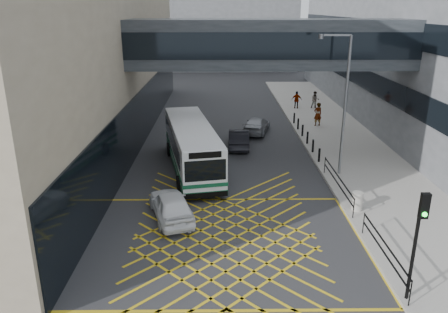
{
  "coord_description": "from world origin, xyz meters",
  "views": [
    {
      "loc": [
        -0.21,
        -16.74,
        9.73
      ],
      "look_at": [
        0.0,
        4.0,
        2.6
      ],
      "focal_mm": 35.0,
      "sensor_mm": 36.0,
      "label": 1
    }
  ],
  "objects_px": {
    "car_white": "(171,205)",
    "car_dark": "(239,138)",
    "bus": "(192,145)",
    "pedestrian_c": "(297,100)",
    "street_lamp": "(342,98)",
    "pedestrian_a": "(318,114)",
    "pedestrian_b": "(315,100)",
    "traffic_light": "(419,232)",
    "car_silver": "(257,125)",
    "litter_bin": "(357,201)"
  },
  "relations": [
    {
      "from": "car_white",
      "to": "car_dark",
      "type": "distance_m",
      "value": 11.89
    },
    {
      "from": "bus",
      "to": "pedestrian_c",
      "type": "height_order",
      "value": "bus"
    },
    {
      "from": "street_lamp",
      "to": "pedestrian_a",
      "type": "relative_size",
      "value": 4.17
    },
    {
      "from": "pedestrian_a",
      "to": "pedestrian_b",
      "type": "relative_size",
      "value": 1.17
    },
    {
      "from": "traffic_light",
      "to": "pedestrian_a",
      "type": "height_order",
      "value": "traffic_light"
    },
    {
      "from": "car_silver",
      "to": "pedestrian_b",
      "type": "distance_m",
      "value": 10.52
    },
    {
      "from": "car_white",
      "to": "car_silver",
      "type": "xyz_separation_m",
      "value": [
        5.35,
        15.17,
        -0.05
      ]
    },
    {
      "from": "pedestrian_b",
      "to": "pedestrian_c",
      "type": "height_order",
      "value": "pedestrian_c"
    },
    {
      "from": "street_lamp",
      "to": "pedestrian_c",
      "type": "relative_size",
      "value": 4.79
    },
    {
      "from": "car_dark",
      "to": "pedestrian_a",
      "type": "distance_m",
      "value": 8.84
    },
    {
      "from": "pedestrian_a",
      "to": "pedestrian_b",
      "type": "distance_m",
      "value": 6.78
    },
    {
      "from": "bus",
      "to": "litter_bin",
      "type": "xyz_separation_m",
      "value": [
        8.56,
        -6.32,
        -0.93
      ]
    },
    {
      "from": "bus",
      "to": "pedestrian_a",
      "type": "bearing_deg",
      "value": 33.44
    },
    {
      "from": "pedestrian_b",
      "to": "car_dark",
      "type": "bearing_deg",
      "value": -120.04
    },
    {
      "from": "bus",
      "to": "street_lamp",
      "type": "xyz_separation_m",
      "value": [
        8.81,
        -1.28,
        3.25
      ]
    },
    {
      "from": "bus",
      "to": "car_white",
      "type": "height_order",
      "value": "bus"
    },
    {
      "from": "bus",
      "to": "car_dark",
      "type": "height_order",
      "value": "bus"
    },
    {
      "from": "traffic_light",
      "to": "pedestrian_a",
      "type": "bearing_deg",
      "value": 86.69
    },
    {
      "from": "traffic_light",
      "to": "car_silver",
      "type": "bearing_deg",
      "value": 100.22
    },
    {
      "from": "car_silver",
      "to": "pedestrian_c",
      "type": "distance_m",
      "value": 9.46
    },
    {
      "from": "traffic_light",
      "to": "bus",
      "type": "bearing_deg",
      "value": 122.7
    },
    {
      "from": "car_silver",
      "to": "litter_bin",
      "type": "xyz_separation_m",
      "value": [
        3.8,
        -14.65,
        -0.04
      ]
    },
    {
      "from": "pedestrian_c",
      "to": "traffic_light",
      "type": "bearing_deg",
      "value": 94.92
    },
    {
      "from": "street_lamp",
      "to": "pedestrian_a",
      "type": "distance_m",
      "value": 11.87
    },
    {
      "from": "bus",
      "to": "litter_bin",
      "type": "height_order",
      "value": "bus"
    },
    {
      "from": "car_silver",
      "to": "litter_bin",
      "type": "bearing_deg",
      "value": 119.16
    },
    {
      "from": "bus",
      "to": "traffic_light",
      "type": "distance_m",
      "value": 15.76
    },
    {
      "from": "car_dark",
      "to": "pedestrian_c",
      "type": "distance_m",
      "value": 13.64
    },
    {
      "from": "pedestrian_c",
      "to": "pedestrian_b",
      "type": "bearing_deg",
      "value": -171.35
    },
    {
      "from": "bus",
      "to": "street_lamp",
      "type": "distance_m",
      "value": 9.47
    },
    {
      "from": "traffic_light",
      "to": "pedestrian_b",
      "type": "xyz_separation_m",
      "value": [
        3.0,
        30.01,
        -1.8
      ]
    },
    {
      "from": "car_dark",
      "to": "pedestrian_b",
      "type": "distance_m",
      "value": 14.62
    },
    {
      "from": "car_dark",
      "to": "car_silver",
      "type": "xyz_separation_m",
      "value": [
        1.63,
        3.88,
        -0.01
      ]
    },
    {
      "from": "street_lamp",
      "to": "litter_bin",
      "type": "height_order",
      "value": "street_lamp"
    },
    {
      "from": "car_dark",
      "to": "street_lamp",
      "type": "height_order",
      "value": "street_lamp"
    },
    {
      "from": "traffic_light",
      "to": "pedestrian_b",
      "type": "bearing_deg",
      "value": 85.45
    },
    {
      "from": "bus",
      "to": "car_white",
      "type": "xyz_separation_m",
      "value": [
        -0.59,
        -6.84,
        -0.84
      ]
    },
    {
      "from": "pedestrian_b",
      "to": "car_silver",
      "type": "bearing_deg",
      "value": -124.35
    },
    {
      "from": "car_silver",
      "to": "pedestrian_c",
      "type": "relative_size",
      "value": 2.53
    },
    {
      "from": "car_white",
      "to": "pedestrian_b",
      "type": "relative_size",
      "value": 2.7
    },
    {
      "from": "traffic_light",
      "to": "pedestrian_c",
      "type": "relative_size",
      "value": 2.39
    },
    {
      "from": "street_lamp",
      "to": "pedestrian_b",
      "type": "xyz_separation_m",
      "value": [
        2.41,
        17.9,
        -3.81
      ]
    },
    {
      "from": "pedestrian_a",
      "to": "street_lamp",
      "type": "bearing_deg",
      "value": 66.96
    },
    {
      "from": "traffic_light",
      "to": "litter_bin",
      "type": "distance_m",
      "value": 7.41
    },
    {
      "from": "traffic_light",
      "to": "litter_bin",
      "type": "bearing_deg",
      "value": 88.43
    },
    {
      "from": "traffic_light",
      "to": "pedestrian_c",
      "type": "xyz_separation_m",
      "value": [
        1.17,
        29.97,
        -1.79
      ]
    },
    {
      "from": "car_white",
      "to": "traffic_light",
      "type": "xyz_separation_m",
      "value": [
        8.81,
        -6.55,
        2.08
      ]
    },
    {
      "from": "traffic_light",
      "to": "street_lamp",
      "type": "xyz_separation_m",
      "value": [
        0.59,
        12.12,
        2.0
      ]
    },
    {
      "from": "car_white",
      "to": "pedestrian_c",
      "type": "distance_m",
      "value": 25.45
    },
    {
      "from": "pedestrian_a",
      "to": "pedestrian_b",
      "type": "height_order",
      "value": "pedestrian_a"
    }
  ]
}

